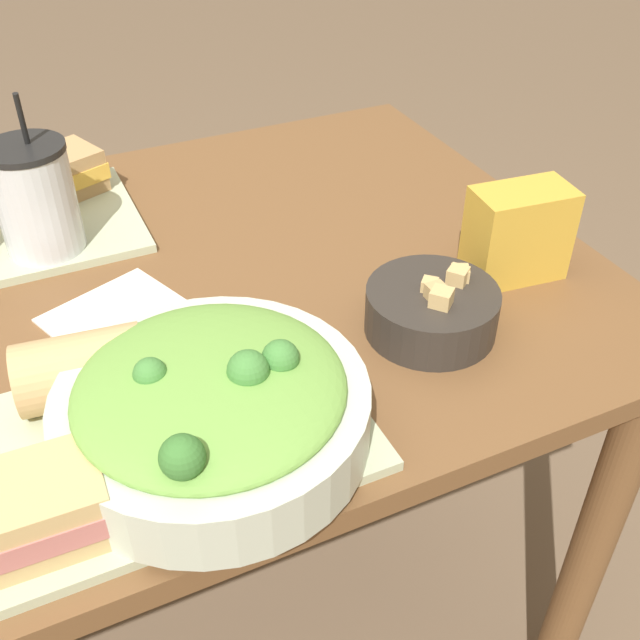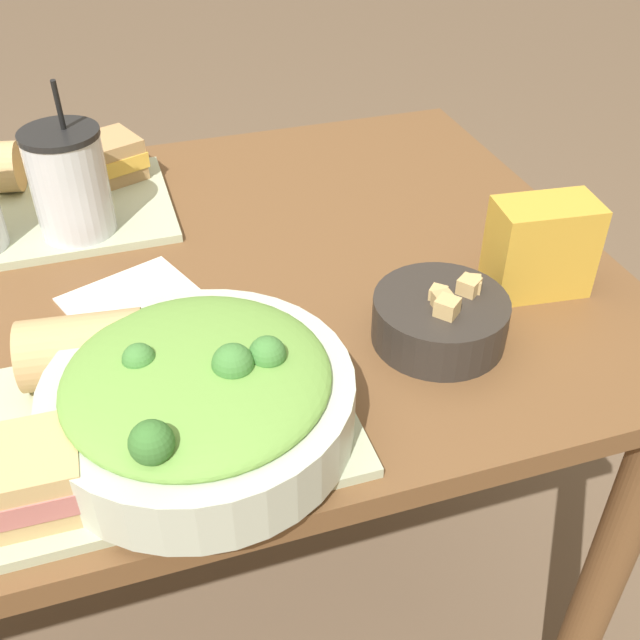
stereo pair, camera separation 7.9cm
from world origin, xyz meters
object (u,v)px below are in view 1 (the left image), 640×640
object	(u,v)px
sandwich_near	(26,512)
napkin_folded	(112,311)
salad_bowl	(213,406)
chip_bag	(518,233)
soup_bowl	(432,309)
sandwich_far	(56,175)
drink_cup_red	(36,202)
baguette_near	(81,370)

from	to	relation	value
sandwich_near	napkin_folded	world-z (taller)	sandwich_near
salad_bowl	chip_bag	bearing A→B (deg)	16.05
salad_bowl	sandwich_near	distance (m)	0.18
soup_bowl	sandwich_far	world-z (taller)	same
soup_bowl	drink_cup_red	distance (m)	0.52
sandwich_near	napkin_folded	size ratio (longest dim) A/B	0.76
sandwich_near	baguette_near	world-z (taller)	baguette_near
sandwich_near	drink_cup_red	distance (m)	0.48
salad_bowl	baguette_near	world-z (taller)	salad_bowl
sandwich_far	napkin_folded	size ratio (longest dim) A/B	0.84
soup_bowl	baguette_near	xyz separation A→B (m)	(-0.39, 0.04, 0.02)
drink_cup_red	sandwich_near	bearing A→B (deg)	-100.16
drink_cup_red	napkin_folded	xyz separation A→B (m)	(0.05, -0.17, -0.08)
salad_bowl	sandwich_far	xyz separation A→B (m)	(-0.05, 0.57, -0.01)
drink_cup_red	baguette_near	bearing A→B (deg)	-91.70
salad_bowl	soup_bowl	xyz separation A→B (m)	(0.29, 0.07, -0.03)
sandwich_near	chip_bag	size ratio (longest dim) A/B	1.06
drink_cup_red	sandwich_far	bearing A→B (deg)	74.25
sandwich_far	napkin_folded	distance (m)	0.31
salad_bowl	chip_bag	xyz separation A→B (m)	(0.45, 0.13, 0.00)
drink_cup_red	chip_bag	xyz separation A→B (m)	(0.54, -0.30, -0.02)
soup_bowl	napkin_folded	world-z (taller)	soup_bowl
chip_bag	napkin_folded	xyz separation A→B (m)	(-0.49, 0.14, -0.06)
baguette_near	chip_bag	distance (m)	0.55
salad_bowl	sandwich_near	bearing A→B (deg)	-166.48
chip_bag	napkin_folded	world-z (taller)	chip_bag
salad_bowl	soup_bowl	size ratio (longest dim) A/B	1.94
soup_bowl	baguette_near	world-z (taller)	baguette_near
sandwich_near	sandwich_far	distance (m)	0.63
napkin_folded	chip_bag	bearing A→B (deg)	-15.41
soup_bowl	sandwich_near	xyz separation A→B (m)	(-0.46, -0.11, 0.01)
salad_bowl	baguette_near	bearing A→B (deg)	132.38
salad_bowl	sandwich_far	world-z (taller)	salad_bowl
soup_bowl	sandwich_near	size ratio (longest dim) A/B	1.12
soup_bowl	drink_cup_red	xyz separation A→B (m)	(-0.38, 0.36, 0.05)
sandwich_near	baguette_near	bearing A→B (deg)	65.10
drink_cup_red	napkin_folded	world-z (taller)	drink_cup_red
drink_cup_red	chip_bag	distance (m)	0.62
salad_bowl	soup_bowl	distance (m)	0.30
drink_cup_red	soup_bowl	bearing A→B (deg)	-43.23
drink_cup_red	chip_bag	bearing A→B (deg)	-29.18
baguette_near	napkin_folded	distance (m)	0.17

